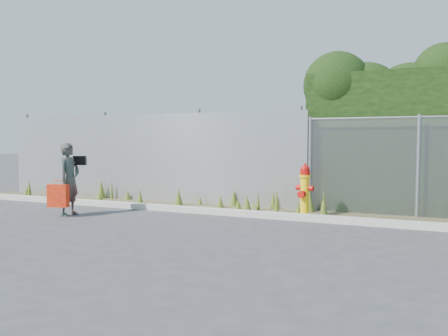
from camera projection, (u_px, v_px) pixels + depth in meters
ground at (208, 234)px, 7.19m from camera, size 80.00×80.00×0.00m
curb at (245, 213)px, 8.84m from camera, size 16.00×0.22×0.12m
weed_strip at (274, 207)px, 9.32m from camera, size 16.00×1.35×0.54m
corrugated_fence at (142, 158)px, 11.15m from camera, size 8.50×0.21×2.30m
fire_hydrant at (305, 191)px, 8.71m from camera, size 0.36×0.32×1.08m
woman at (69, 179)px, 8.92m from camera, size 0.40×0.57×1.49m
red_tote_bag at (58, 196)px, 8.73m from camera, size 0.41×0.15×0.54m
black_shoulder_bag at (80, 161)px, 9.10m from camera, size 0.26×0.11×0.19m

